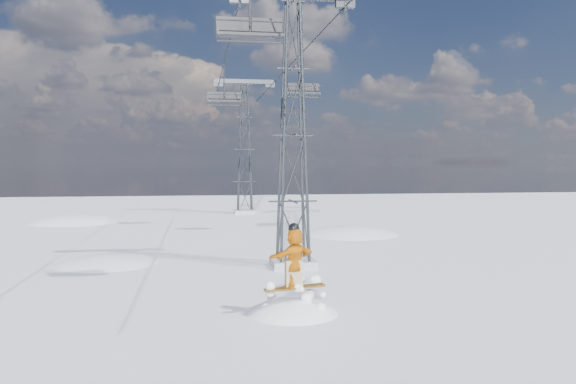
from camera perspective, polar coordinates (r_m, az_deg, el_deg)
name	(u,v)px	position (r m, az deg, el deg)	size (l,w,h in m)	color
ground	(312,320)	(15.97, 2.47, -12.85)	(120.00, 120.00, 0.00)	white
snow_terrain	(174,378)	(38.92, -11.49, -18.06)	(39.00, 37.00, 22.00)	white
lift_tower_near	(293,136)	(23.40, 0.50, 5.71)	(5.20, 1.80, 11.43)	#999999
lift_tower_far	(245,150)	(48.22, -4.43, 4.30)	(5.20, 1.80, 11.43)	#999999
haul_cables	(262,57)	(35.37, -2.67, 13.57)	(4.46, 51.00, 0.06)	black
snowboarder_jump	(293,368)	(17.15, 0.50, -17.47)	(4.40, 4.40, 6.61)	white
lift_chair_near	(250,29)	(18.98, -3.89, 16.24)	(2.15, 0.62, 2.67)	black
lift_chair_mid	(302,89)	(33.84, 1.41, 10.39)	(2.15, 0.62, 2.67)	black
lift_chair_far	(224,98)	(37.63, -6.51, 9.50)	(2.23, 0.64, 2.77)	black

